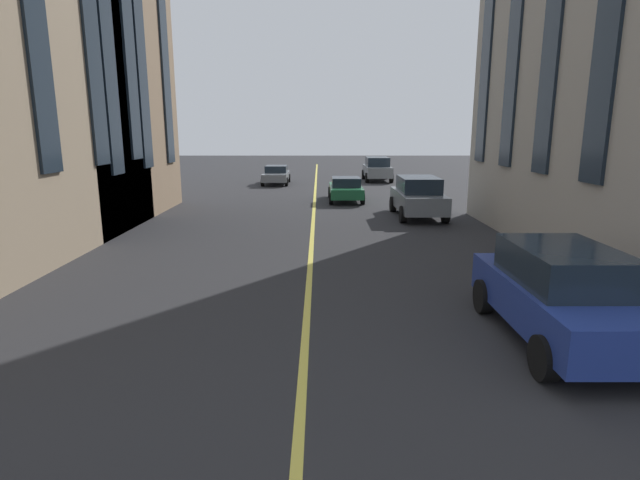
{
  "coord_description": "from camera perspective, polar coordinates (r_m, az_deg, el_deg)",
  "views": [
    {
      "loc": [
        0.08,
        -0.28,
        4.04
      ],
      "look_at": [
        12.15,
        -0.29,
        1.36
      ],
      "focal_mm": 28.11,
      "sensor_mm": 36.0,
      "label": 1
    }
  ],
  "objects": [
    {
      "name": "lane_centre_line",
      "position": [
        20.32,
        -0.86,
        1.04
      ],
      "size": [
        80.0,
        0.16,
        0.01
      ],
      "color": "#D8C64C",
      "rests_on": "ground_plane"
    },
    {
      "name": "car_grey_oncoming",
      "position": [
        23.92,
        11.1,
        4.88
      ],
      "size": [
        4.7,
        2.14,
        1.88
      ],
      "color": "slate",
      "rests_on": "ground_plane"
    },
    {
      "name": "car_blue_parked_b",
      "position": [
        10.67,
        25.72,
        -5.5
      ],
      "size": [
        4.7,
        2.14,
        1.88
      ],
      "color": "navy",
      "rests_on": "ground_plane"
    },
    {
      "name": "car_grey_near",
      "position": [
        40.64,
        6.52,
        8.07
      ],
      "size": [
        4.7,
        2.14,
        1.88
      ],
      "color": "slate",
      "rests_on": "ground_plane"
    },
    {
      "name": "car_grey_parked_a",
      "position": [
        38.14,
        -5.01,
        7.42
      ],
      "size": [
        4.4,
        1.95,
        1.37
      ],
      "color": "slate",
      "rests_on": "ground_plane"
    },
    {
      "name": "car_green_far",
      "position": [
        28.93,
        2.94,
        5.85
      ],
      "size": [
        4.4,
        1.95,
        1.37
      ],
      "color": "#1E6038",
      "rests_on": "ground_plane"
    }
  ]
}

